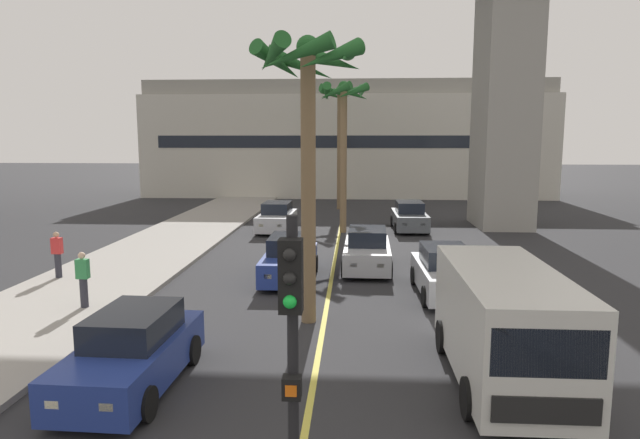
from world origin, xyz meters
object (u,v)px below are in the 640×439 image
(car_queue_sixth, at_px, (133,353))
(palm_tree_mid_median, at_px, (308,97))
(car_queue_second, at_px, (367,251))
(car_queue_third, at_px, (277,218))
(traffic_light_median_near, at_px, (292,357))
(car_queue_fifth, at_px, (446,273))
(palm_tree_near_median, at_px, (340,116))
(car_queue_front, at_px, (410,217))
(delivery_van, at_px, (504,322))
(palm_tree_far_median, at_px, (344,113))
(car_queue_fourth, at_px, (290,260))
(pedestrian_near_crosswalk, at_px, (83,279))
(pedestrian_far_along, at_px, (57,254))

(car_queue_sixth, bearing_deg, palm_tree_mid_median, 53.03)
(car_queue_second, relative_size, car_queue_third, 1.00)
(traffic_light_median_near, height_order, palm_tree_mid_median, palm_tree_mid_median)
(car_queue_fifth, xyz_separation_m, palm_tree_near_median, (-4.00, 21.59, 5.81))
(car_queue_front, xyz_separation_m, car_queue_third, (-7.17, -0.78, 0.00))
(car_queue_front, distance_m, delivery_van, 19.13)
(car_queue_sixth, xyz_separation_m, traffic_light_median_near, (3.79, -4.85, 1.99))
(car_queue_third, height_order, car_queue_sixth, same)
(traffic_light_median_near, relative_size, palm_tree_near_median, 0.49)
(traffic_light_median_near, xyz_separation_m, palm_tree_far_median, (0.03, 23.69, 3.57))
(car_queue_sixth, bearing_deg, palm_tree_far_median, 78.55)
(palm_tree_far_median, bearing_deg, delivery_van, -78.65)
(car_queue_fourth, relative_size, pedestrian_near_crosswalk, 2.54)
(car_queue_sixth, relative_size, traffic_light_median_near, 0.99)
(palm_tree_near_median, bearing_deg, car_queue_fourth, -93.42)
(car_queue_third, relative_size, pedestrian_far_along, 2.55)
(pedestrian_far_along, bearing_deg, palm_tree_mid_median, -22.09)
(delivery_van, xyz_separation_m, palm_tree_near_median, (-4.14, 28.03, 5.24))
(pedestrian_far_along, bearing_deg, car_queue_fourth, 5.58)
(palm_tree_mid_median, bearing_deg, car_queue_third, 101.36)
(delivery_van, bearing_deg, car_queue_front, 90.20)
(car_queue_fifth, distance_m, delivery_van, 6.47)
(car_queue_fourth, height_order, delivery_van, delivery_van)
(car_queue_fourth, xyz_separation_m, car_queue_sixth, (-2.14, -8.71, 0.00))
(traffic_light_median_near, height_order, palm_tree_far_median, palm_tree_far_median)
(car_queue_fourth, relative_size, palm_tree_far_median, 0.52)
(car_queue_fifth, height_order, traffic_light_median_near, traffic_light_median_near)
(traffic_light_median_near, bearing_deg, delivery_van, 56.26)
(car_queue_front, distance_m, palm_tree_mid_median, 16.96)
(delivery_van, relative_size, pedestrian_near_crosswalk, 3.24)
(delivery_van, bearing_deg, pedestrian_far_along, 151.46)
(car_queue_fourth, bearing_deg, delivery_van, -56.51)
(car_queue_second, bearing_deg, car_queue_sixth, -115.12)
(car_queue_sixth, relative_size, palm_tree_mid_median, 0.55)
(palm_tree_mid_median, bearing_deg, car_queue_fifth, 34.65)
(palm_tree_mid_median, bearing_deg, car_queue_fourth, 103.26)
(car_queue_front, distance_m, car_queue_second, 9.65)
(car_queue_fourth, relative_size, traffic_light_median_near, 0.98)
(car_queue_second, xyz_separation_m, car_queue_fifth, (2.43, -3.36, 0.00))
(car_queue_fourth, xyz_separation_m, palm_tree_near_median, (1.19, 19.98, 5.81))
(delivery_van, distance_m, pedestrian_near_crosswalk, 11.52)
(palm_tree_far_median, bearing_deg, palm_tree_near_median, 92.82)
(car_queue_fifth, relative_size, delivery_van, 0.79)
(palm_tree_near_median, xyz_separation_m, palm_tree_mid_median, (-0.14, -24.45, -0.49))
(palm_tree_near_median, bearing_deg, delivery_van, -81.61)
(car_queue_front, distance_m, car_queue_fifth, 12.68)
(car_queue_fifth, bearing_deg, car_queue_fourth, 162.76)
(delivery_van, bearing_deg, car_queue_third, 111.54)
(car_queue_sixth, xyz_separation_m, palm_tree_far_median, (3.82, 18.84, 5.57))
(car_queue_front, bearing_deg, car_queue_second, -104.99)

